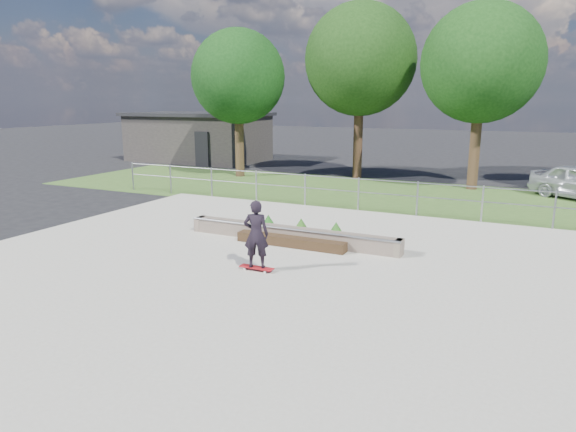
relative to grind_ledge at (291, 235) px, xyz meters
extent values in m
plane|color=black|center=(0.36, -2.83, -0.26)|extent=(120.00, 120.00, 0.00)
cube|color=#335120|center=(0.36, 8.17, -0.25)|extent=(30.00, 8.00, 0.02)
cube|color=#9D998B|center=(0.36, -2.83, -0.23)|extent=(15.00, 15.00, 0.06)
cylinder|color=gray|center=(-9.64, 4.67, 0.34)|extent=(0.06, 0.06, 1.20)
cylinder|color=gray|center=(-7.64, 4.67, 0.34)|extent=(0.06, 0.06, 1.20)
cylinder|color=gray|center=(-5.64, 4.67, 0.34)|extent=(0.06, 0.06, 1.20)
cylinder|color=#95989D|center=(-3.64, 4.67, 0.34)|extent=(0.06, 0.06, 1.20)
cylinder|color=#999CA1|center=(-1.64, 4.67, 0.34)|extent=(0.06, 0.06, 1.20)
cylinder|color=gray|center=(0.36, 4.67, 0.34)|extent=(0.06, 0.06, 1.20)
cylinder|color=gray|center=(2.36, 4.67, 0.34)|extent=(0.06, 0.06, 1.20)
cylinder|color=#96999E|center=(4.36, 4.67, 0.34)|extent=(0.06, 0.06, 1.20)
cylinder|color=gray|center=(6.36, 4.67, 0.34)|extent=(0.06, 0.06, 1.20)
cylinder|color=gray|center=(0.36, 4.67, 0.89)|extent=(20.00, 0.04, 0.04)
cylinder|color=gray|center=(0.36, 4.67, 0.44)|extent=(20.00, 0.04, 0.04)
cube|color=#292624|center=(-13.64, 15.17, 1.14)|extent=(8.00, 5.00, 2.80)
cube|color=black|center=(-13.64, 15.17, 2.64)|extent=(8.40, 5.40, 0.20)
cube|color=black|center=(-11.64, 12.62, 0.74)|extent=(0.90, 0.10, 2.00)
cylinder|color=#362415|center=(-7.64, 10.17, 1.20)|extent=(0.44, 0.44, 2.93)
sphere|color=black|center=(-7.64, 10.17, 4.61)|extent=(4.55, 4.55, 4.55)
cylinder|color=#361F15|center=(-2.14, 12.17, 1.42)|extent=(0.44, 0.44, 3.38)
sphere|color=black|center=(-2.14, 12.17, 5.36)|extent=(5.25, 5.25, 5.25)
cylinder|color=#372316|center=(3.36, 11.17, 1.31)|extent=(0.44, 0.44, 3.15)
sphere|color=black|center=(3.36, 11.17, 4.99)|extent=(4.90, 4.90, 4.90)
cube|color=brown|center=(0.00, 0.00, 0.00)|extent=(6.00, 0.40, 0.40)
cylinder|color=gray|center=(0.00, -0.20, 0.20)|extent=(6.00, 0.06, 0.06)
cube|color=brown|center=(-2.90, 0.00, 0.00)|extent=(0.15, 0.42, 0.40)
cube|color=brown|center=(2.90, 0.00, 0.00)|extent=(0.15, 0.42, 0.40)
cube|color=black|center=(0.17, 0.05, -0.08)|extent=(3.00, 1.20, 0.25)
sphere|color=yellow|center=(-1.03, 0.15, 0.13)|extent=(0.14, 0.14, 0.14)
sphere|color=gold|center=(-0.43, -0.05, 0.13)|extent=(0.14, 0.14, 0.14)
sphere|color=gold|center=(0.17, 0.15, 0.13)|extent=(0.14, 0.14, 0.14)
sphere|color=yellow|center=(0.77, -0.05, 0.13)|extent=(0.14, 0.14, 0.14)
sphere|color=yellow|center=(1.37, 0.15, 0.13)|extent=(0.14, 0.14, 0.14)
cone|color=#164D16|center=(-0.83, 0.30, 0.23)|extent=(0.44, 0.44, 0.36)
cone|color=#224F16|center=(0.17, 0.30, 0.23)|extent=(0.44, 0.44, 0.36)
cone|color=#1C4A15|center=(1.17, 0.30, 0.23)|extent=(0.44, 0.44, 0.36)
cylinder|color=silver|center=(0.06, -2.55, -0.18)|extent=(0.05, 0.03, 0.05)
cylinder|color=silver|center=(0.06, -2.37, -0.18)|extent=(0.05, 0.03, 0.05)
cylinder|color=white|center=(0.58, -2.55, -0.18)|extent=(0.05, 0.03, 0.05)
cylinder|color=silver|center=(0.58, -2.37, -0.18)|extent=(0.05, 0.03, 0.05)
cylinder|color=#A5A5AA|center=(0.06, -2.46, -0.15)|extent=(0.02, 0.18, 0.02)
cylinder|color=gray|center=(0.58, -2.46, -0.15)|extent=(0.02, 0.18, 0.02)
cube|color=maroon|center=(0.32, -2.46, -0.13)|extent=(0.80, 0.21, 0.02)
imported|color=black|center=(0.32, -2.46, 0.64)|extent=(0.64, 0.52, 1.52)
camera|label=1|loc=(5.66, -11.96, 3.51)|focal=32.00mm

